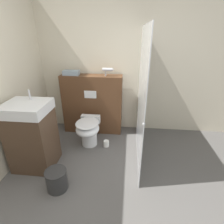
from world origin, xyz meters
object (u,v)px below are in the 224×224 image
object	(u,v)px
toilet	(88,130)
waste_bin	(57,180)
hair_drier	(108,70)
sink_vanity	(32,136)

from	to	relation	value
toilet	waste_bin	bearing A→B (deg)	-101.27
hair_drier	waste_bin	bearing A→B (deg)	-107.76
hair_drier	waste_bin	world-z (taller)	hair_drier
sink_vanity	waste_bin	bearing A→B (deg)	-40.82
hair_drier	sink_vanity	bearing A→B (deg)	-131.59
sink_vanity	hair_drier	distance (m)	1.62
hair_drier	waste_bin	size ratio (longest dim) A/B	0.73
toilet	waste_bin	distance (m)	1.01
hair_drier	toilet	bearing A→B (deg)	-118.80
waste_bin	toilet	bearing A→B (deg)	78.73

